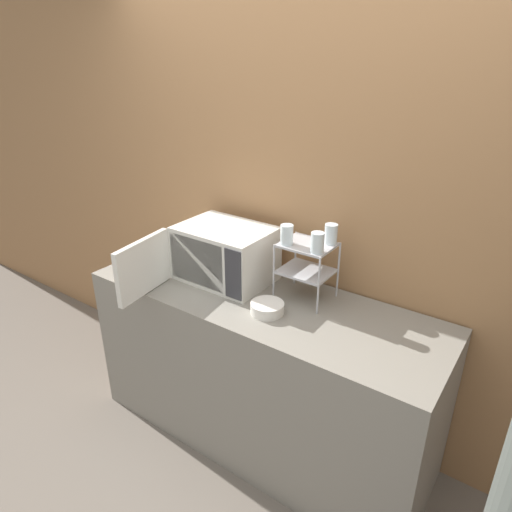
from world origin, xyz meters
name	(u,v)px	position (x,y,z in m)	size (l,w,h in m)	color
ground_plane	(226,469)	(0.00, 0.00, 0.00)	(12.00, 12.00, 0.00)	#6B6056
wall_back	(299,212)	(0.00, 0.70, 1.30)	(8.00, 0.06, 2.60)	#9E7047
counter	(260,370)	(0.00, 0.33, 0.47)	(1.94, 0.66, 0.93)	gray
microwave	(221,254)	(-0.30, 0.38, 1.09)	(0.54, 0.76, 0.31)	silver
dish_rack	(307,259)	(0.18, 0.47, 1.15)	(0.27, 0.22, 0.30)	#B2B2B7
glass_front_left	(287,235)	(0.10, 0.41, 1.29)	(0.06, 0.06, 0.10)	silver
glass_back_right	(331,234)	(0.27, 0.54, 1.29)	(0.06, 0.06, 0.10)	silver
glass_front_right	(317,243)	(0.27, 0.40, 1.29)	(0.06, 0.06, 0.10)	silver
bowl	(267,308)	(0.11, 0.23, 0.96)	(0.17, 0.17, 0.05)	silver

